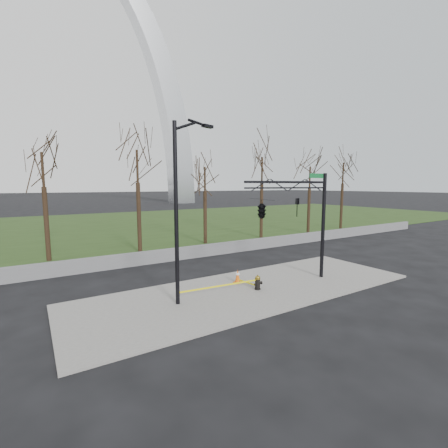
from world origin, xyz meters
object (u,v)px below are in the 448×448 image
fire_hydrant (258,283)px  street_light (180,200)px  traffic_signal_mast (275,208)px  traffic_cone (238,276)px

fire_hydrant → street_light: street_light is taller
street_light → traffic_signal_mast: size_ratio=1.37×
fire_hydrant → traffic_cone: 1.47m
fire_hydrant → traffic_signal_mast: traffic_signal_mast is taller
street_light → traffic_signal_mast: bearing=-19.4°
fire_hydrant → traffic_signal_mast: 3.92m
fire_hydrant → traffic_signal_mast: bearing=19.2°
traffic_cone → traffic_signal_mast: bearing=-37.3°
fire_hydrant → street_light: size_ratio=0.09×
street_light → traffic_signal_mast: street_light is taller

